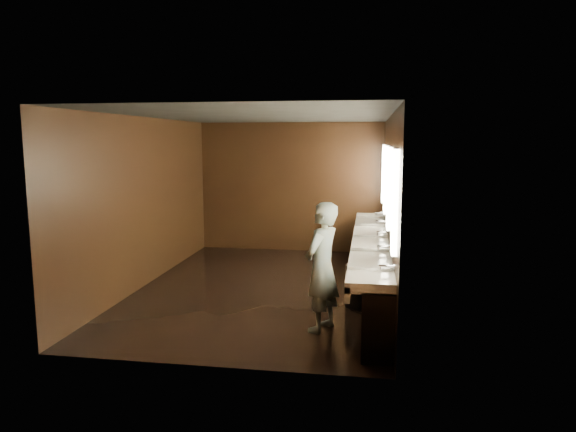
{
  "coord_description": "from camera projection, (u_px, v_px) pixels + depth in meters",
  "views": [
    {
      "loc": [
        1.68,
        -8.04,
        2.43
      ],
      "look_at": [
        0.41,
        0.0,
        1.21
      ],
      "focal_mm": 32.0,
      "sensor_mm": 36.0,
      "label": 1
    }
  ],
  "objects": [
    {
      "name": "floor",
      "position": [
        263.0,
        288.0,
        8.48
      ],
      "size": [
        6.0,
        6.0,
        0.0
      ],
      "primitive_type": "plane",
      "color": "black",
      "rests_on": "ground"
    },
    {
      "name": "wall_back",
      "position": [
        291.0,
        187.0,
        11.2
      ],
      "size": [
        4.0,
        0.02,
        2.8
      ],
      "primitive_type": "cube",
      "color": "black",
      "rests_on": "floor"
    },
    {
      "name": "wall_front",
      "position": [
        204.0,
        239.0,
        5.34
      ],
      "size": [
        4.0,
        0.02,
        2.8
      ],
      "primitive_type": "cube",
      "color": "black",
      "rests_on": "floor"
    },
    {
      "name": "trash_bin",
      "position": [
        359.0,
        286.0,
        7.49
      ],
      "size": [
        0.45,
        0.45,
        0.62
      ],
      "primitive_type": "cylinder",
      "rotation": [
        0.0,
        0.0,
        0.13
      ],
      "color": "black",
      "rests_on": "floor"
    },
    {
      "name": "person",
      "position": [
        322.0,
        267.0,
        6.5
      ],
      "size": [
        0.61,
        0.72,
        1.66
      ],
      "primitive_type": "imported",
      "rotation": [
        0.0,
        0.0,
        -2.0
      ],
      "color": "#9BC9E7",
      "rests_on": "floor"
    },
    {
      "name": "mirror_band",
      "position": [
        388.0,
        184.0,
        7.91
      ],
      "size": [
        0.06,
        5.03,
        1.15
      ],
      "color": "#FBF0C8",
      "rests_on": "wall_right"
    },
    {
      "name": "ceiling",
      "position": [
        262.0,
        116.0,
        8.06
      ],
      "size": [
        4.0,
        6.0,
        0.02
      ],
      "primitive_type": "cube",
      "color": "#2D2D2B",
      "rests_on": "wall_back"
    },
    {
      "name": "wall_right",
      "position": [
        389.0,
        206.0,
        7.96
      ],
      "size": [
        0.02,
        6.0,
        2.8
      ],
      "primitive_type": "cube",
      "color": "black",
      "rests_on": "floor"
    },
    {
      "name": "wall_left",
      "position": [
        146.0,
        202.0,
        8.58
      ],
      "size": [
        0.02,
        6.0,
        2.8
      ],
      "primitive_type": "cube",
      "color": "black",
      "rests_on": "floor"
    },
    {
      "name": "sink_counter",
      "position": [
        374.0,
        263.0,
        8.13
      ],
      "size": [
        0.55,
        5.4,
        1.01
      ],
      "color": "black",
      "rests_on": "floor"
    }
  ]
}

